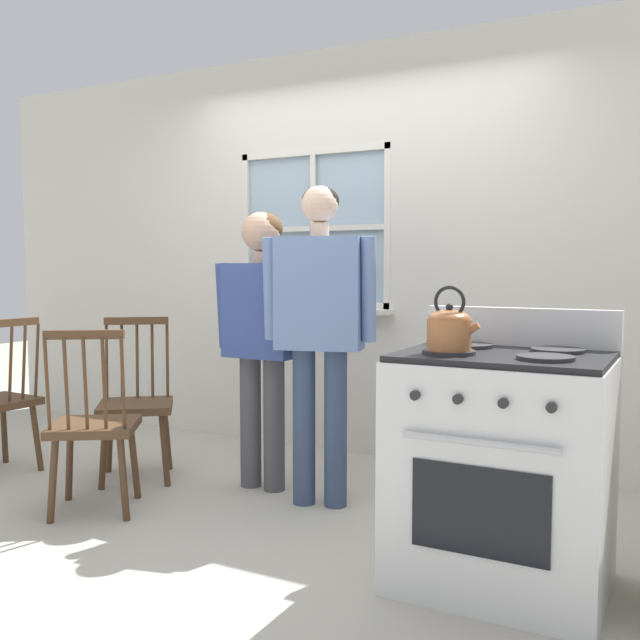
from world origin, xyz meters
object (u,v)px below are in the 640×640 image
at_px(chair_near_wall, 136,405).
at_px(kettle, 449,328).
at_px(stove, 502,467).
at_px(potted_plant, 308,294).
at_px(chair_by_window, 93,427).
at_px(person_elderly_left, 262,319).
at_px(person_teen_center, 320,314).

distance_m(chair_near_wall, kettle, 2.23).
relative_size(stove, potted_plant, 3.08).
height_order(chair_by_window, stove, stove).
bearing_deg(person_elderly_left, person_teen_center, -12.40).
bearing_deg(chair_by_window, kettle, 146.75).
relative_size(stove, kettle, 4.39).
relative_size(chair_by_window, potted_plant, 2.70).
height_order(person_teen_center, potted_plant, person_teen_center).
xyz_separation_m(stove, kettle, (-0.18, -0.13, 0.55)).
bearing_deg(chair_by_window, stove, 150.43).
height_order(chair_by_window, person_elderly_left, person_elderly_left).
bearing_deg(kettle, chair_near_wall, 165.26).
distance_m(chair_by_window, person_teen_center, 1.29).
xyz_separation_m(chair_by_window, person_teen_center, (0.97, 0.63, 0.57)).
height_order(chair_by_window, kettle, kettle).
relative_size(person_elderly_left, stove, 1.44).
height_order(chair_near_wall, stove, stove).
bearing_deg(person_elderly_left, potted_plant, 102.85).
distance_m(chair_by_window, chair_near_wall, 0.59).
xyz_separation_m(chair_by_window, potted_plant, (0.37, 1.61, 0.63)).
bearing_deg(chair_near_wall, chair_by_window, -106.49).
distance_m(person_teen_center, potted_plant, 1.15).
bearing_deg(person_teen_center, kettle, -49.49).
bearing_deg(kettle, stove, 36.35).
height_order(chair_by_window, potted_plant, potted_plant).
height_order(person_elderly_left, potted_plant, person_elderly_left).
xyz_separation_m(chair_by_window, kettle, (1.87, -0.00, 0.59)).
xyz_separation_m(chair_near_wall, person_elderly_left, (0.76, 0.19, 0.52)).
xyz_separation_m(person_elderly_left, kettle, (1.32, -0.74, 0.06)).
xyz_separation_m(person_teen_center, kettle, (0.90, -0.64, 0.01)).
height_order(stove, kettle, kettle).
height_order(chair_near_wall, kettle, kettle).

